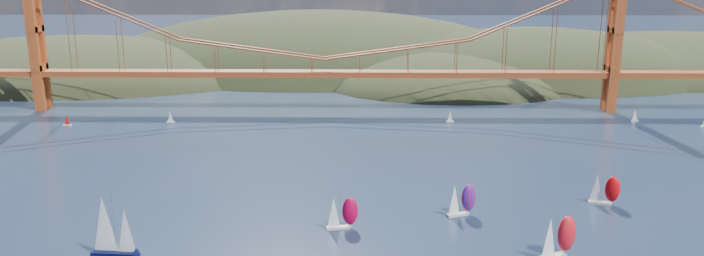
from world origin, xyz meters
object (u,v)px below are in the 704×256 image
object	(u,v)px
sloop_navy	(111,227)
racer_0	(341,212)
racer_1	(558,236)
racer_2	(604,189)
racer_rwb	(461,199)

from	to	relation	value
sloop_navy	racer_0	bearing A→B (deg)	22.08
racer_1	racer_2	xyz separation A→B (m)	(21.61, 33.21, -0.81)
racer_1	racer_rwb	xyz separation A→B (m)	(-17.88, 24.59, -0.72)
racer_0	racer_1	bearing A→B (deg)	-29.02
sloop_navy	racer_2	size ratio (longest dim) A/B	1.73
sloop_navy	racer_rwb	bearing A→B (deg)	21.68
sloop_navy	racer_1	xyz separation A→B (m)	(99.18, 0.61, -1.82)
racer_1	racer_rwb	world-z (taller)	racer_1
sloop_navy	racer_1	distance (m)	99.20
sloop_navy	racer_0	size ratio (longest dim) A/B	1.73
sloop_navy	racer_2	bearing A→B (deg)	20.10
sloop_navy	racer_2	xyz separation A→B (m)	(120.79, 33.81, -2.63)
racer_0	sloop_navy	bearing A→B (deg)	-173.60
racer_1	racer_2	distance (m)	39.63
racer_0	racer_1	xyz separation A→B (m)	(48.37, -15.53, 0.82)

